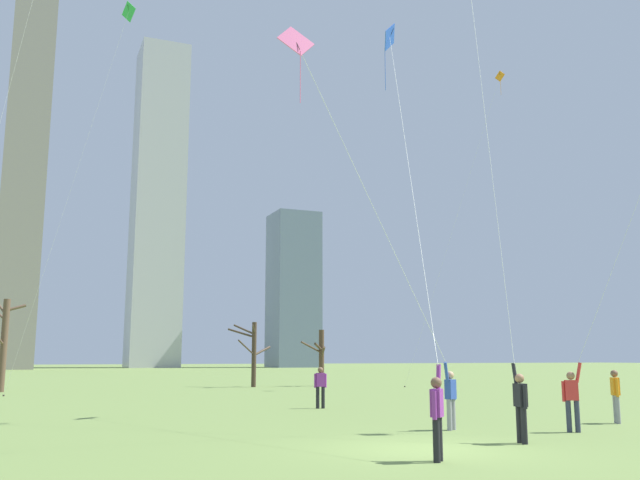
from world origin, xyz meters
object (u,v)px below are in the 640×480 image
bystander_far_off_by_trees (320,385)px  bare_tree_center (4,341)px  bare_tree_rightmost (321,356)px  bystander_strolling_midfield (616,393)px  distant_kite_high_overhead_green (119,42)px  distant_kite_drifting_left_orange (485,126)px  kite_flyer_far_back_blue (422,296)px  kite_flyer_midfield_right_yellow (599,321)px  bare_tree_left_of_center (253,351)px  kite_flyer_foreground_right_pink (434,357)px  kite_flyer_foreground_left_white (501,238)px

bystander_far_off_by_trees → bare_tree_center: size_ratio=0.29×
bare_tree_rightmost → bystander_strolling_midfield: bearing=-94.4°
bystander_strolling_midfield → bare_tree_rightmost: bare_tree_rightmost is taller
distant_kite_high_overhead_green → distant_kite_drifting_left_orange: size_ratio=1.01×
kite_flyer_far_back_blue → kite_flyer_midfield_right_yellow: kite_flyer_midfield_right_yellow is taller
distant_kite_drifting_left_orange → bare_tree_rightmost: 19.80m
bystander_strolling_midfield → bare_tree_left_of_center: (-2.69, 29.70, 1.56)m
distant_kite_drifting_left_orange → bare_tree_center: 33.74m
kite_flyer_foreground_right_pink → kite_flyer_foreground_left_white: kite_flyer_foreground_left_white is taller
kite_flyer_foreground_right_pink → bare_tree_left_of_center: size_ratio=2.32×
distant_kite_high_overhead_green → bare_tree_left_of_center: size_ratio=4.90×
bare_tree_left_of_center → kite_flyer_foreground_right_pink: bearing=-97.3°
kite_flyer_far_back_blue → bystander_strolling_midfield: kite_flyer_far_back_blue is taller
kite_flyer_midfield_right_yellow → distant_kite_high_overhead_green: (-11.32, 22.59, 16.38)m
distant_kite_drifting_left_orange → bare_tree_left_of_center: distant_kite_drifting_left_orange is taller
kite_flyer_midfield_right_yellow → bare_tree_center: bearing=118.3°
bare_tree_center → bare_tree_left_of_center: bearing=4.0°
bare_tree_center → kite_flyer_midfield_right_yellow: bearing=-61.7°
kite_flyer_foreground_left_white → kite_flyer_far_back_blue: bearing=-160.2°
bare_tree_left_of_center → bystander_strolling_midfield: bearing=-84.8°
bystander_far_off_by_trees → bare_tree_left_of_center: bearing=80.6°
kite_flyer_foreground_left_white → bare_tree_rightmost: 32.14m
bystander_far_off_by_trees → distant_kite_high_overhead_green: bearing=122.5°
distant_kite_high_overhead_green → bare_tree_rightmost: 24.90m
bystander_far_off_by_trees → bare_tree_rightmost: 21.82m
distant_kite_high_overhead_green → bare_tree_left_of_center: distant_kite_high_overhead_green is taller
kite_flyer_foreground_left_white → distant_kite_drifting_left_orange: bearing=54.2°
kite_flyer_midfield_right_yellow → bare_tree_left_of_center: bearing=91.0°
distant_kite_high_overhead_green → bare_tree_rightmost: distant_kite_high_overhead_green is taller
kite_flyer_foreground_right_pink → bare_tree_rightmost: bearing=73.4°
distant_kite_high_overhead_green → distant_kite_drifting_left_orange: 24.43m
bare_tree_rightmost → kite_flyer_foreground_right_pink: bearing=-106.6°
kite_flyer_far_back_blue → distant_kite_high_overhead_green: (-4.97, 23.67, 15.98)m
kite_flyer_foreground_left_white → bare_tree_center: size_ratio=3.87×
kite_flyer_foreground_left_white → kite_flyer_midfield_right_yellow: kite_flyer_foreground_left_white is taller
distant_kite_drifting_left_orange → bare_tree_center: bearing=165.2°
kite_flyer_midfield_right_yellow → bystander_strolling_midfield: kite_flyer_midfield_right_yellow is taller
distant_kite_high_overhead_green → bare_tree_rightmost: bearing=28.5°
kite_flyer_foreground_right_pink → bystander_far_off_by_trees: bearing=87.4°
kite_flyer_far_back_blue → bare_tree_rightmost: bearing=71.5°
kite_flyer_foreground_right_pink → kite_flyer_foreground_left_white: (1.17, -1.67, 3.15)m
bare_tree_center → bare_tree_rightmost: bearing=2.3°
kite_flyer_far_back_blue → bare_tree_rightmost: kite_flyer_far_back_blue is taller
kite_flyer_far_back_blue → distant_kite_drifting_left_orange: 33.73m
kite_flyer_foreground_right_pink → bare_tree_left_of_center: bearing=82.7°
kite_flyer_midfield_right_yellow → bare_tree_center: kite_flyer_midfield_right_yellow is taller
bystander_strolling_midfield → distant_kite_high_overhead_green: distant_kite_high_overhead_green is taller
bystander_strolling_midfield → distant_kite_drifting_left_orange: (10.93, 20.85, 16.78)m
bystander_strolling_midfield → kite_flyer_foreground_left_white: bearing=-162.8°
kite_flyer_foreground_right_pink → bystander_strolling_midfield: size_ratio=6.33×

